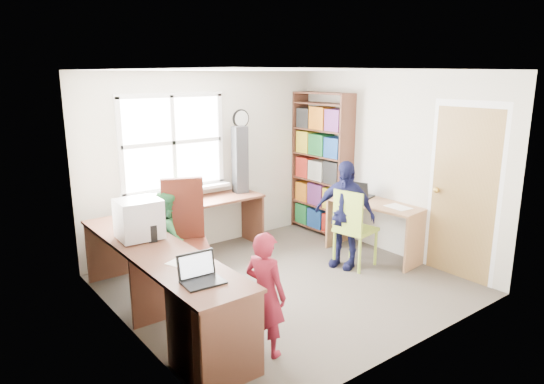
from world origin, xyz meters
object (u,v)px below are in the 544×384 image
at_px(l_desk, 195,286).
at_px(right_desk, 376,217).
at_px(person_green, 169,239).
at_px(laptop_left, 200,275).
at_px(person_red, 265,294).
at_px(crt_monitor, 139,219).
at_px(laptop_right, 358,193).
at_px(cd_tower, 240,160).
at_px(wooden_chair, 353,226).
at_px(person_navy, 344,214).
at_px(potted_plant, 186,190).
at_px(swivel_chair, 185,244).
at_px(bookshelf, 321,167).

relative_size(l_desk, right_desk, 2.24).
bearing_deg(person_green, laptop_left, -174.03).
relative_size(right_desk, person_red, 1.20).
height_order(right_desk, person_green, person_green).
distance_m(crt_monitor, laptop_right, 3.06).
relative_size(cd_tower, person_green, 0.82).
xyz_separation_m(wooden_chair, laptop_left, (-2.52, -0.71, 0.26)).
distance_m(person_green, person_navy, 2.14).
bearing_deg(laptop_right, laptop_left, 92.50).
bearing_deg(crt_monitor, laptop_left, -87.85).
relative_size(cd_tower, person_red, 0.84).
relative_size(wooden_chair, crt_monitor, 2.28).
distance_m(l_desk, crt_monitor, 0.92).
xyz_separation_m(laptop_right, potted_plant, (-2.01, 1.12, 0.13)).
bearing_deg(right_desk, wooden_chair, -176.07).
relative_size(right_desk, cd_tower, 1.43).
bearing_deg(wooden_chair, person_navy, 108.03).
bearing_deg(person_navy, cd_tower, -179.01).
bearing_deg(right_desk, person_navy, 173.92).
relative_size(l_desk, potted_plant, 9.26).
height_order(crt_monitor, person_red, crt_monitor).
bearing_deg(wooden_chair, swivel_chair, 150.91).
height_order(laptop_right, person_navy, person_navy).
height_order(wooden_chair, potted_plant, potted_plant).
xyz_separation_m(bookshelf, potted_plant, (-2.11, 0.28, -0.09)).
distance_m(swivel_chair, person_red, 1.55).
bearing_deg(laptop_right, swivel_chair, 66.74).
bearing_deg(person_navy, crt_monitor, -120.12).
xyz_separation_m(right_desk, swivel_chair, (-2.50, 0.57, 0.01)).
height_order(crt_monitor, cd_tower, cd_tower).
xyz_separation_m(l_desk, laptop_left, (-0.23, -0.52, 0.35)).
relative_size(bookshelf, swivel_chair, 1.68).
xyz_separation_m(swivel_chair, person_navy, (1.89, -0.57, 0.14)).
bearing_deg(right_desk, swivel_chair, 160.48).
height_order(bookshelf, cd_tower, bookshelf).
bearing_deg(laptop_left, person_red, -13.99).
distance_m(laptop_left, laptop_right, 3.29).
distance_m(wooden_chair, person_red, 2.19).
bearing_deg(swivel_chair, bookshelf, 35.20).
xyz_separation_m(laptop_left, person_green, (0.49, 1.61, -0.24)).
bearing_deg(crt_monitor, person_red, -67.70).
bearing_deg(person_red, person_navy, -81.40).
bearing_deg(person_green, person_navy, -88.98).
bearing_deg(l_desk, right_desk, 5.85).
distance_m(right_desk, bookshelf, 1.27).
xyz_separation_m(bookshelf, swivel_chair, (-2.60, -0.61, -0.47)).
relative_size(swivel_chair, laptop_right, 2.99).
bearing_deg(person_red, crt_monitor, 0.94).
height_order(potted_plant, person_red, person_red).
bearing_deg(person_red, person_green, -17.12).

